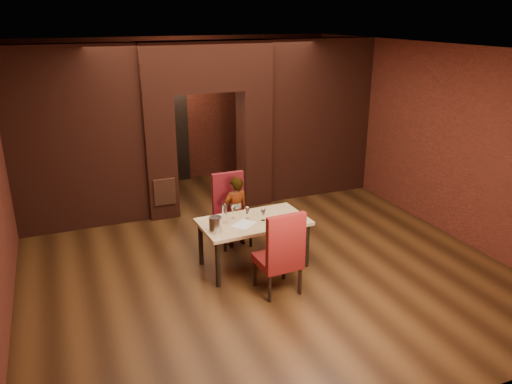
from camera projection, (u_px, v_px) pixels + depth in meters
floor at (246, 248)px, 8.25m from camera, size 8.00×8.00×0.00m
ceiling at (245, 47)px, 7.16m from camera, size 7.00×8.00×0.04m
wall_back at (181, 110)px, 11.18m from camera, size 7.00×0.04×3.20m
wall_front at (416, 273)px, 4.22m from camera, size 7.00×0.04×3.20m
wall_right at (427, 135)px, 8.95m from camera, size 0.04×8.00×3.20m
pillar_left at (159, 157)px, 9.26m from camera, size 0.55×0.55×2.30m
pillar_right at (254, 147)px, 9.93m from camera, size 0.55×0.55×2.30m
lintel at (205, 66)px, 9.05m from camera, size 2.45×0.55×0.90m
wing_wall_left at (76, 140)px, 8.60m from camera, size 2.28×0.35×3.20m
wing_wall_right at (317, 119)px, 10.28m from camera, size 2.28×0.35×3.20m
vent_panel at (165, 192)px, 9.20m from camera, size 0.40×0.03×0.50m
rear_door at (166, 136)px, 11.18m from camera, size 0.90×0.08×2.10m
rear_door_frame at (166, 137)px, 11.14m from camera, size 1.02×0.04×2.22m
dining_table at (254, 243)px, 7.57m from camera, size 1.64×0.97×0.75m
chair_far at (233, 211)px, 8.22m from camera, size 0.54×0.54×1.19m
chair_near at (277, 250)px, 6.81m from camera, size 0.58×0.58×1.22m
person_seated at (236, 212)px, 8.18m from camera, size 0.47×0.34×1.19m
wine_glass_a at (233, 212)px, 7.49m from camera, size 0.08×0.08×0.19m
wine_glass_b at (247, 213)px, 7.46m from camera, size 0.08×0.08×0.19m
wine_glass_c at (263, 215)px, 7.41m from camera, size 0.07×0.07×0.18m
tasting_sheet at (244, 224)px, 7.30m from camera, size 0.42×0.40×0.00m
wine_bucket at (216, 224)px, 7.02m from camera, size 0.18×0.18×0.22m
water_bottle at (225, 213)px, 7.31m from camera, size 0.07×0.07×0.31m
potted_plant at (281, 223)px, 8.69m from camera, size 0.39×0.34×0.43m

